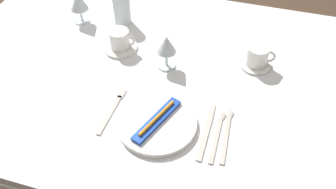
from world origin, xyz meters
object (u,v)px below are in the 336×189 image
(fork_outer, at_px, (113,109))
(wine_glass_centre, at_px, (78,2))
(dinner_plate, at_px, (157,123))
(toothbrush_package, at_px, (157,120))
(wine_glass_left, at_px, (167,46))
(drink_tumbler, at_px, (122,9))
(coffee_cup_left, at_px, (120,39))
(coffee_cup_right, at_px, (258,55))
(dinner_knife, at_px, (206,132))
(spoon_soup, at_px, (218,130))
(spoon_dessert, at_px, (227,128))

(fork_outer, relative_size, wine_glass_centre, 1.51)
(dinner_plate, bearing_deg, wine_glass_centre, 136.77)
(toothbrush_package, relative_size, fork_outer, 1.01)
(wine_glass_left, bearing_deg, drink_tumbler, 140.11)
(coffee_cup_left, relative_size, coffee_cup_right, 0.96)
(fork_outer, xyz_separation_m, dinner_knife, (0.32, -0.01, 0.00))
(toothbrush_package, bearing_deg, wine_glass_centre, 136.77)
(dinner_plate, xyz_separation_m, toothbrush_package, (-0.00, 0.00, 0.02))
(dinner_plate, distance_m, spoon_soup, 0.19)
(dinner_knife, bearing_deg, toothbrush_package, -175.43)
(fork_outer, relative_size, coffee_cup_left, 2.02)
(toothbrush_package, xyz_separation_m, wine_glass_centre, (-0.48, 0.45, 0.07))
(spoon_soup, distance_m, drink_tumbler, 0.68)
(spoon_dessert, distance_m, wine_glass_centre, 0.81)
(toothbrush_package, height_order, coffee_cup_left, coffee_cup_left)
(dinner_plate, bearing_deg, spoon_soup, 10.13)
(fork_outer, xyz_separation_m, wine_glass_centre, (-0.32, 0.43, 0.09))
(coffee_cup_right, bearing_deg, drink_tumbler, 168.52)
(toothbrush_package, relative_size, spoon_dessert, 0.95)
(spoon_soup, bearing_deg, spoon_dessert, 27.15)
(fork_outer, distance_m, wine_glass_left, 0.29)
(fork_outer, height_order, wine_glass_left, wine_glass_left)
(dinner_knife, xyz_separation_m, spoon_dessert, (0.06, 0.03, 0.00))
(dinner_plate, height_order, coffee_cup_right, coffee_cup_right)
(spoon_soup, distance_m, coffee_cup_right, 0.35)
(dinner_knife, distance_m, wine_glass_left, 0.35)
(fork_outer, distance_m, wine_glass_centre, 0.54)
(coffee_cup_left, relative_size, drink_tumbler, 0.78)
(fork_outer, relative_size, drink_tumbler, 1.58)
(toothbrush_package, xyz_separation_m, coffee_cup_left, (-0.25, 0.33, 0.02))
(coffee_cup_left, xyz_separation_m, wine_glass_centre, (-0.23, 0.13, 0.05))
(toothbrush_package, height_order, wine_glass_centre, wine_glass_centre)
(coffee_cup_right, bearing_deg, fork_outer, -140.20)
(coffee_cup_left, distance_m, coffee_cup_right, 0.52)
(wine_glass_centre, bearing_deg, dinner_plate, -43.23)
(dinner_plate, height_order, toothbrush_package, toothbrush_package)
(fork_outer, distance_m, coffee_cup_right, 0.56)
(coffee_cup_right, bearing_deg, toothbrush_package, -125.12)
(dinner_knife, bearing_deg, dinner_plate, -175.43)
(wine_glass_left, relative_size, drink_tumbler, 1.03)
(spoon_soup, xyz_separation_m, coffee_cup_left, (-0.44, 0.29, 0.04))
(dinner_knife, bearing_deg, spoon_dessert, 30.03)
(fork_outer, bearing_deg, drink_tumbler, 107.40)
(dinner_knife, relative_size, wine_glass_left, 1.71)
(coffee_cup_left, bearing_deg, drink_tumbler, 108.56)
(fork_outer, bearing_deg, toothbrush_package, -7.60)
(wine_glass_left, bearing_deg, spoon_soup, -45.44)
(toothbrush_package, distance_m, wine_glass_centre, 0.66)
(wine_glass_centre, bearing_deg, drink_tumbler, 13.69)
(dinner_knife, xyz_separation_m, wine_glass_left, (-0.21, 0.27, 0.09))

